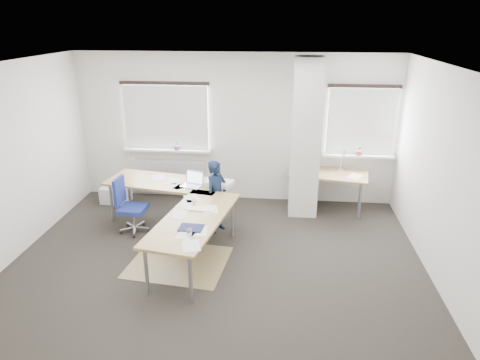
# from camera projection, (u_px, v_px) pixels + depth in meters

# --- Properties ---
(ground) EXTENTS (6.00, 6.00, 0.00)m
(ground) POSITION_uv_depth(u_px,v_px,m) (216.00, 264.00, 6.22)
(ground) COLOR #282520
(ground) RESTS_ON ground
(room_shell) EXTENTS (6.04, 5.04, 2.82)m
(room_shell) POSITION_uv_depth(u_px,v_px,m) (231.00, 140.00, 6.00)
(room_shell) COLOR beige
(room_shell) RESTS_ON ground
(floor_mat) EXTENTS (1.49, 1.31, 0.01)m
(floor_mat) POSITION_uv_depth(u_px,v_px,m) (179.00, 262.00, 6.27)
(floor_mat) COLOR olive
(floor_mat) RESTS_ON ground
(white_crate) EXTENTS (0.53, 0.38, 0.31)m
(white_crate) POSITION_uv_depth(u_px,v_px,m) (116.00, 194.00, 8.28)
(white_crate) COLOR white
(white_crate) RESTS_ON ground
(desk_main) EXTENTS (2.40, 2.98, 0.96)m
(desk_main) POSITION_uv_depth(u_px,v_px,m) (181.00, 200.00, 6.69)
(desk_main) COLOR olive
(desk_main) RESTS_ON ground
(desk_side) EXTENTS (1.50, 0.93, 1.22)m
(desk_side) POSITION_uv_depth(u_px,v_px,m) (328.00, 175.00, 7.76)
(desk_side) COLOR olive
(desk_side) RESTS_ON ground
(task_chair) EXTENTS (0.52, 0.51, 0.95)m
(task_chair) POSITION_uv_depth(u_px,v_px,m) (132.00, 217.00, 7.09)
(task_chair) COLOR navy
(task_chair) RESTS_ON ground
(person) EXTENTS (0.49, 0.53, 1.22)m
(person) POSITION_uv_depth(u_px,v_px,m) (217.00, 196.00, 7.03)
(person) COLOR #101B31
(person) RESTS_ON ground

